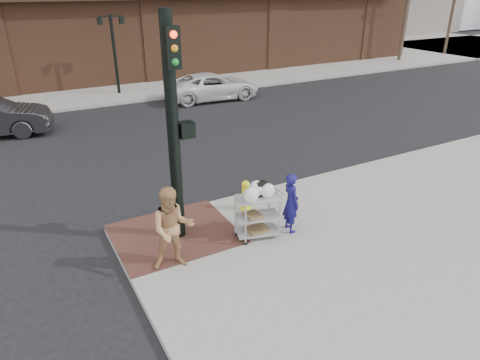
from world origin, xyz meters
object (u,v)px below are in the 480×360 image
traffic_signal_pole (174,126)px  minivan_white (213,86)px  woman_blue (291,203)px  utility_cart (258,213)px  fire_hydrant (246,195)px  pedestrian_tan (173,229)px  lamp_post (114,46)px

traffic_signal_pole → minivan_white: 13.86m
traffic_signal_pole → woman_blue: (2.38, -1.03, -1.94)m
woman_blue → utility_cart: (-0.82, 0.15, -0.12)m
minivan_white → utility_cart: size_ratio=3.59×
traffic_signal_pole → fire_hydrant: (1.96, 0.38, -2.26)m
pedestrian_tan → lamp_post: bearing=94.0°
traffic_signal_pole → pedestrian_tan: bearing=-118.0°
woman_blue → minivan_white: size_ratio=0.30×
utility_cart → fire_hydrant: utility_cart is taller
fire_hydrant → traffic_signal_pole: bearing=-168.9°
pedestrian_tan → minivan_white: bearing=75.9°
pedestrian_tan → utility_cart: pedestrian_tan is taller
pedestrian_tan → fire_hydrant: (2.52, 1.45, -0.49)m
minivan_white → pedestrian_tan: bearing=156.0°
traffic_signal_pole → woman_blue: bearing=-23.5°
traffic_signal_pole → minivan_white: traffic_signal_pole is taller
lamp_post → utility_cart: 16.24m
woman_blue → traffic_signal_pole: bearing=72.9°
lamp_post → traffic_signal_pole: size_ratio=0.80×
lamp_post → pedestrian_tan: bearing=-100.6°
pedestrian_tan → fire_hydrant: pedestrian_tan is taller
utility_cart → fire_hydrant: size_ratio=1.67×
traffic_signal_pole → minivan_white: bearing=61.3°
lamp_post → minivan_white: size_ratio=0.82×
traffic_signal_pole → minivan_white: size_ratio=1.02×
traffic_signal_pole → utility_cart: traffic_signal_pole is taller
utility_cart → pedestrian_tan: bearing=-175.1°
traffic_signal_pole → utility_cart: 2.73m
woman_blue → utility_cart: woman_blue is taller
utility_cart → fire_hydrant: 1.34m
lamp_post → traffic_signal_pole: traffic_signal_pole is taller
lamp_post → fire_hydrant: 14.99m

